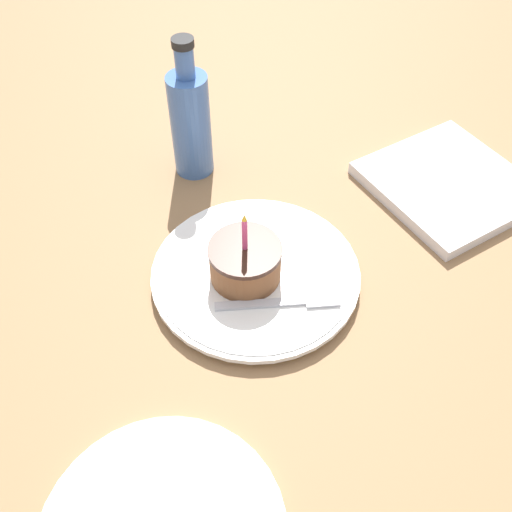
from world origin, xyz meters
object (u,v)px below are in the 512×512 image
cake_slice (247,263)px  bottle (190,121)px  marble_board (450,185)px  plate (256,273)px  fork (287,302)px

cake_slice → bottle: (-0.26, 0.05, 0.05)m
cake_slice → marble_board: 0.38m
plate → bottle: 0.27m
bottle → marble_board: 0.42m
bottle → marble_board: bottle is taller
plate → marble_board: size_ratio=1.25×
bottle → fork: bearing=-5.7°
plate → cake_slice: size_ratio=2.49×
fork → marble_board: bearing=100.8°
cake_slice → marble_board: bearing=90.1°
cake_slice → marble_board: cake_slice is taller
cake_slice → fork: cake_slice is taller
cake_slice → bottle: 0.27m
marble_board → fork: bearing=-79.2°
bottle → cake_slice: bearing=-11.8°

